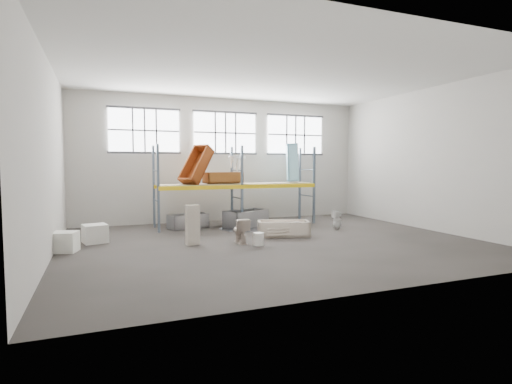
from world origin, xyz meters
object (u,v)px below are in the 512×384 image
bathtub_beige (283,228)px  rust_tub_flat (223,178)px  cistern_tall (193,225)px  blue_tub_upright (292,162)px  toilet_white (337,220)px  toilet_beige (240,231)px  steel_tub_right (246,218)px  bucket (259,239)px  carton_near (64,242)px  steel_tub_left (188,221)px

bathtub_beige → rust_tub_flat: (-1.20, 2.76, 1.58)m
cistern_tall → blue_tub_upright: 6.06m
toilet_white → blue_tub_upright: bearing=-162.3°
toilet_beige → steel_tub_right: size_ratio=0.44×
steel_tub_right → rust_tub_flat: 1.75m
toilet_white → rust_tub_flat: (-3.54, 2.31, 1.48)m
cistern_tall → bucket: cistern_tall is taller
toilet_beige → bathtub_beige: bearing=-158.0°
bucket → carton_near: size_ratio=0.57×
bucket → carton_near: carton_near is taller
bucket → steel_tub_right: bearing=76.0°
cistern_tall → steel_tub_left: bearing=74.3°
cistern_tall → carton_near: size_ratio=1.84×
cistern_tall → blue_tub_upright: (4.80, 3.21, 1.82)m
carton_near → rust_tub_flat: bearing=28.3°
cistern_tall → bucket: size_ratio=3.19×
toilet_beige → bucket: toilet_beige is taller
steel_tub_right → blue_tub_upright: size_ratio=1.13×
steel_tub_right → cistern_tall: bearing=-134.8°
cistern_tall → rust_tub_flat: bearing=52.7°
steel_tub_right → toilet_beige: bearing=-113.0°
toilet_beige → steel_tub_left: (-0.86, 3.35, -0.12)m
cistern_tall → steel_tub_right: size_ratio=0.69×
carton_near → toilet_white: bearing=3.3°
bathtub_beige → rust_tub_flat: rust_tub_flat is taller
toilet_beige → toilet_white: bearing=-163.4°
steel_tub_left → cistern_tall: bearing=-99.3°
bathtub_beige → bucket: (-1.32, -1.12, -0.06)m
steel_tub_left → bucket: steel_tub_left is taller
rust_tub_flat → blue_tub_upright: (2.94, 0.11, 0.58)m
rust_tub_flat → toilet_beige: bearing=-98.4°
rust_tub_flat → blue_tub_upright: blue_tub_upright is taller
steel_tub_left → blue_tub_upright: bearing=2.0°
carton_near → bucket: bearing=-11.8°
blue_tub_upright → bucket: size_ratio=4.13×
blue_tub_upright → carton_near: 8.94m
cistern_tall → steel_tub_right: 3.68m
toilet_white → steel_tub_right: (-2.81, 1.81, -0.04)m
bathtub_beige → toilet_beige: bearing=-141.9°
bucket → toilet_beige: bearing=128.1°
bathtub_beige → steel_tub_left: steel_tub_left is taller
toilet_beige → rust_tub_flat: rust_tub_flat is taller
steel_tub_left → rust_tub_flat: rust_tub_flat is taller
toilet_white → steel_tub_left: size_ratio=0.49×
bathtub_beige → steel_tub_right: steel_tub_right is taller
rust_tub_flat → cistern_tall: bearing=-120.9°
rust_tub_flat → carton_near: (-5.23, -2.82, -1.55)m
bucket → cistern_tall: bearing=156.0°
toilet_white → carton_near: bearing=-82.8°
steel_tub_left → rust_tub_flat: (1.35, 0.04, 1.56)m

